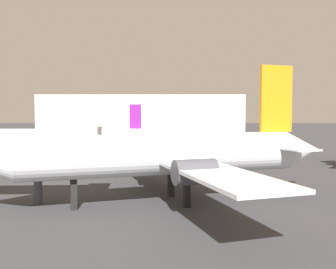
# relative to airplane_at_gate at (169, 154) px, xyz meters

# --- Properties ---
(airplane_at_gate) EXTENTS (31.41, 29.40, 12.26)m
(airplane_at_gate) POSITION_rel_airplane_at_gate_xyz_m (0.00, 0.00, 0.00)
(airplane_at_gate) COLOR silver
(airplane_at_gate) RESTS_ON ground_plane
(airplane_distant) EXTENTS (27.00, 20.54, 9.80)m
(airplane_distant) POSITION_rel_airplane_at_gate_xyz_m (-16.85, 50.91, -1.14)
(airplane_distant) COLOR silver
(airplane_distant) RESTS_ON ground_plane
(terminal_building) EXTENTS (74.26, 21.04, 14.54)m
(terminal_building) POSITION_rel_airplane_at_gate_xyz_m (-10.76, 108.60, 3.06)
(terminal_building) COLOR beige
(terminal_building) RESTS_ON ground_plane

